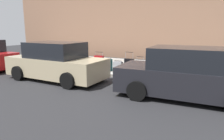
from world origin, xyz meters
name	(u,v)px	position (x,y,z in m)	size (l,w,h in m)	color
ground_plane	(98,76)	(0.00, 0.00, 0.00)	(40.00, 40.00, 0.00)	#28282B
sidewalk_curb	(120,66)	(0.00, -2.50, 0.07)	(18.00, 5.00, 0.14)	#9E9B93
suitcase_teal_0	(188,72)	(-4.02, -0.70, 0.43)	(0.41, 0.25, 0.87)	#0F606B
suitcase_red_1	(175,70)	(-3.50, -0.69, 0.47)	(0.42, 0.28, 0.88)	red
suitcase_maroon_2	(163,68)	(-2.93, -0.74, 0.51)	(0.48, 0.27, 1.00)	maroon
suitcase_olive_3	(150,67)	(-2.38, -0.66, 0.51)	(0.38, 0.25, 1.01)	#59601E
suitcase_navy_4	(140,69)	(-1.87, -0.68, 0.40)	(0.41, 0.28, 0.84)	navy
suitcase_black_5	(129,66)	(-1.32, -0.69, 0.49)	(0.47, 0.23, 1.02)	black
suitcase_silver_6	(118,67)	(-0.74, -0.64, 0.40)	(0.45, 0.25, 0.57)	#9EA0A8
suitcase_teal_7	(108,65)	(-0.20, -0.63, 0.45)	(0.39, 0.26, 0.67)	#0F606B
suitcase_red_8	(99,63)	(0.34, -0.66, 0.52)	(0.48, 0.30, 0.95)	red
fire_hydrant	(87,61)	(1.10, -0.67, 0.53)	(0.39, 0.21, 0.75)	red
bollard_post	(75,60)	(1.79, -0.52, 0.57)	(0.12, 0.12, 0.86)	#333338
parked_car_charcoal_0	(187,75)	(-4.21, 1.50, 0.78)	(4.50, 2.22, 1.66)	black
parked_car_beige_1	(56,62)	(1.29, 1.50, 0.78)	(4.58, 2.11, 1.67)	tan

